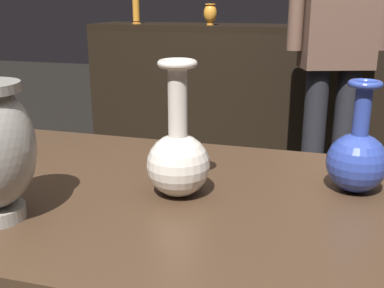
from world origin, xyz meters
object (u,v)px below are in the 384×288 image
(vase_tall_behind, at_px, (357,158))
(shelf_vase_left, at_px, (210,13))
(vase_centerpiece, at_px, (177,157))
(shelf_vase_center, at_px, (299,11))
(shelf_vase_far_left, at_px, (136,11))
(visitor_center_back, at_px, (338,32))

(vase_tall_behind, relative_size, shelf_vase_left, 1.64)
(vase_centerpiece, xyz_separation_m, shelf_vase_center, (0.05, 2.24, 0.20))
(shelf_vase_far_left, height_order, shelf_vase_left, shelf_vase_far_left)
(shelf_vase_far_left, bearing_deg, shelf_vase_left, -8.81)
(vase_centerpiece, xyz_separation_m, shelf_vase_left, (-0.47, 2.12, 0.18))
(shelf_vase_left, bearing_deg, vase_centerpiece, -77.60)
(vase_centerpiece, xyz_separation_m, shelf_vase_far_left, (-0.99, 2.20, 0.19))
(vase_tall_behind, bearing_deg, shelf_vase_far_left, 121.81)
(vase_centerpiece, xyz_separation_m, visitor_center_back, (0.28, 1.55, 0.12))
(vase_tall_behind, height_order, shelf_vase_far_left, shelf_vase_far_left)
(vase_centerpiece, bearing_deg, vase_tall_behind, 19.90)
(vase_tall_behind, distance_m, shelf_vase_center, 2.15)
(vase_centerpiece, relative_size, vase_tall_behind, 1.19)
(shelf_vase_center, height_order, visitor_center_back, visitor_center_back)
(vase_tall_behind, height_order, shelf_vase_left, shelf_vase_left)
(vase_centerpiece, bearing_deg, visitor_center_back, 79.73)
(vase_centerpiece, height_order, shelf_vase_left, shelf_vase_left)
(shelf_vase_center, bearing_deg, shelf_vase_left, -167.75)
(shelf_vase_left, bearing_deg, shelf_vase_far_left, 171.19)
(shelf_vase_center, bearing_deg, shelf_vase_far_left, -178.22)
(shelf_vase_far_left, bearing_deg, vase_centerpiece, -65.88)
(vase_centerpiece, relative_size, shelf_vase_far_left, 1.47)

